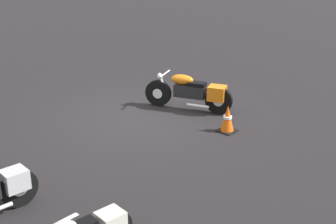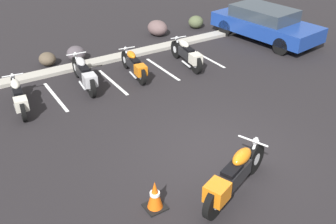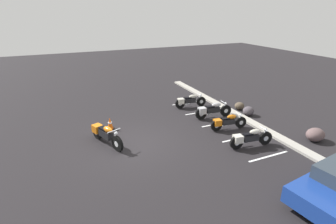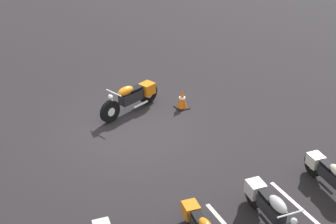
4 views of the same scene
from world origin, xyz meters
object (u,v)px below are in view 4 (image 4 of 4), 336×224
(traffic_cone, at_px, (182,99))
(parked_bike_1, at_px, (270,207))
(parked_bike_0, at_px, (329,174))
(motorcycle_orange_featured, at_px, (133,97))

(traffic_cone, bearing_deg, parked_bike_1, 81.57)
(parked_bike_0, bearing_deg, parked_bike_1, -74.14)
(traffic_cone, bearing_deg, motorcycle_orange_featured, -19.63)
(motorcycle_orange_featured, relative_size, traffic_cone, 3.52)
(motorcycle_orange_featured, distance_m, traffic_cone, 1.60)
(motorcycle_orange_featured, bearing_deg, parked_bike_0, 93.87)
(motorcycle_orange_featured, distance_m, parked_bike_0, 6.42)
(parked_bike_0, height_order, parked_bike_1, parked_bike_1)
(parked_bike_0, bearing_deg, traffic_cone, -160.86)
(parked_bike_0, relative_size, parked_bike_1, 0.92)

